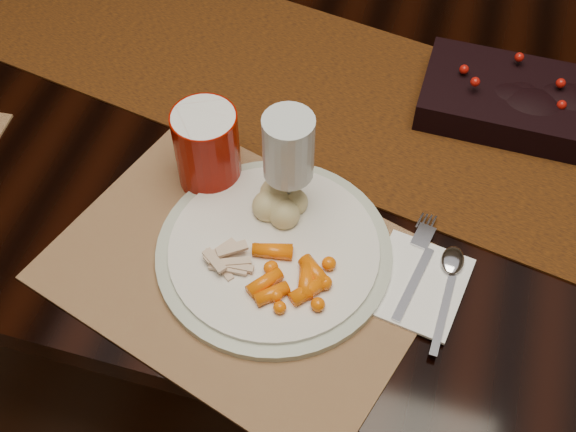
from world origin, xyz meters
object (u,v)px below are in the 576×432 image
(placemat_main, at_px, (242,269))
(wine_glass, at_px, (288,171))
(napkin, at_px, (417,284))
(centerpiece, at_px, (530,100))
(turkey_shreds, at_px, (221,260))
(dining_table, at_px, (338,242))
(dinner_plate, at_px, (274,251))
(red_cup, at_px, (207,148))
(baby_carrots, at_px, (292,277))
(mashed_potatoes, at_px, (283,200))

(placemat_main, xyz_separation_m, wine_glass, (0.03, 0.10, 0.09))
(placemat_main, relative_size, napkin, 3.53)
(centerpiece, height_order, wine_glass, wine_glass)
(turkey_shreds, xyz_separation_m, napkin, (0.24, 0.05, -0.02))
(dining_table, bearing_deg, turkey_shreds, -104.52)
(dinner_plate, distance_m, red_cup, 0.16)
(baby_carrots, xyz_separation_m, turkey_shreds, (-0.09, -0.00, -0.00))
(placemat_main, relative_size, dinner_plate, 1.52)
(dinner_plate, relative_size, napkin, 2.32)
(dining_table, bearing_deg, wine_glass, -98.54)
(placemat_main, distance_m, dinner_plate, 0.05)
(turkey_shreds, bearing_deg, mashed_potatoes, 63.32)
(dining_table, distance_m, red_cup, 0.51)
(napkin, height_order, red_cup, red_cup)
(placemat_main, bearing_deg, napkin, 26.74)
(turkey_shreds, height_order, wine_glass, wine_glass)
(dining_table, xyz_separation_m, red_cup, (-0.15, -0.20, 0.44))
(placemat_main, bearing_deg, centerpiece, 66.75)
(red_cup, height_order, wine_glass, wine_glass)
(dinner_plate, xyz_separation_m, mashed_potatoes, (-0.00, 0.06, 0.03))
(baby_carrots, distance_m, wine_glass, 0.13)
(centerpiece, distance_m, baby_carrots, 0.46)
(placemat_main, height_order, baby_carrots, baby_carrots)
(napkin, bearing_deg, dinner_plate, -169.13)
(turkey_shreds, bearing_deg, dining_table, 75.48)
(centerpiece, height_order, red_cup, red_cup)
(baby_carrots, height_order, wine_glass, wine_glass)
(red_cup, bearing_deg, mashed_potatoes, -18.83)
(dining_table, height_order, napkin, napkin)
(dining_table, relative_size, dinner_plate, 5.97)
(mashed_potatoes, bearing_deg, napkin, -16.38)
(dinner_plate, height_order, mashed_potatoes, mashed_potatoes)
(placemat_main, distance_m, red_cup, 0.17)
(red_cup, bearing_deg, placemat_main, -56.27)
(dinner_plate, relative_size, mashed_potatoes, 3.76)
(red_cup, bearing_deg, napkin, -17.32)
(baby_carrots, distance_m, red_cup, 0.21)
(baby_carrots, bearing_deg, napkin, 16.85)
(dining_table, height_order, turkey_shreds, turkey_shreds)
(napkin, bearing_deg, wine_glass, 169.66)
(baby_carrots, height_order, red_cup, red_cup)
(centerpiece, relative_size, mashed_potatoes, 3.89)
(dinner_plate, distance_m, mashed_potatoes, 0.07)
(dining_table, distance_m, dinner_plate, 0.49)
(dinner_plate, relative_size, turkey_shreds, 3.87)
(dining_table, relative_size, mashed_potatoes, 22.48)
(turkey_shreds, xyz_separation_m, wine_glass, (0.05, 0.11, 0.06))
(centerpiece, bearing_deg, napkin, -107.12)
(mashed_potatoes, xyz_separation_m, napkin, (0.19, -0.06, -0.03))
(dinner_plate, distance_m, baby_carrots, 0.06)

